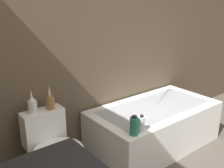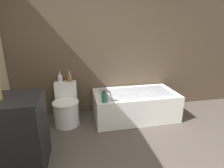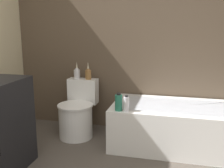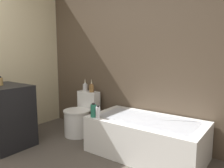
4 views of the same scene
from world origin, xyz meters
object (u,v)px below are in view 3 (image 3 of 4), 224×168
(toilet, at_px, (77,114))
(bathtub, at_px, (178,126))
(vase_gold, at_px, (77,73))
(shampoo_bottle_short, at_px, (126,104))
(shampoo_bottle_tall, at_px, (119,102))
(vase_silver, at_px, (88,73))

(toilet, bearing_deg, bathtub, -1.25)
(vase_gold, distance_m, shampoo_bottle_short, 0.98)
(shampoo_bottle_tall, bearing_deg, vase_gold, 139.72)
(vase_gold, bearing_deg, toilet, -70.76)
(shampoo_bottle_tall, distance_m, shampoo_bottle_short, 0.08)
(toilet, distance_m, shampoo_bottle_tall, 0.75)
(shampoo_bottle_tall, bearing_deg, bathtub, 27.58)
(toilet, bearing_deg, vase_gold, 109.24)
(toilet, relative_size, vase_gold, 3.13)
(vase_silver, relative_size, shampoo_bottle_short, 1.30)
(bathtub, xyz_separation_m, vase_gold, (-1.30, 0.26, 0.51))
(bathtub, relative_size, shampoo_bottle_tall, 7.84)
(bathtub, bearing_deg, vase_silver, 168.21)
(vase_gold, distance_m, shampoo_bottle_tall, 0.91)
(bathtub, height_order, vase_gold, vase_gold)
(toilet, distance_m, vase_gold, 0.54)
(toilet, height_order, shampoo_bottle_tall, toilet)
(bathtub, relative_size, vase_gold, 6.78)
(toilet, bearing_deg, vase_silver, 69.29)
(shampoo_bottle_short, bearing_deg, vase_gold, 142.61)
(bathtub, bearing_deg, toilet, 178.75)
(vase_silver, bearing_deg, vase_gold, 173.73)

